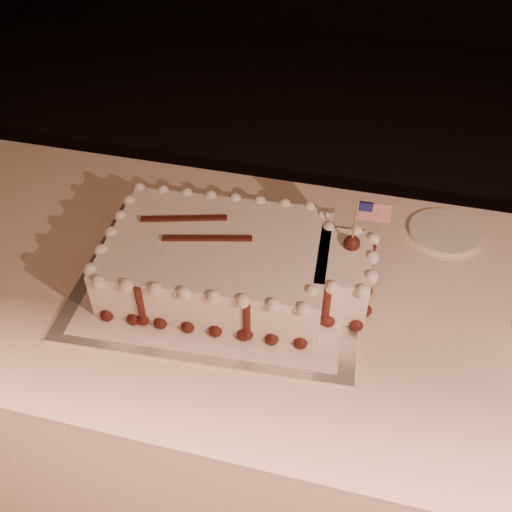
% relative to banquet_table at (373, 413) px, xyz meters
% --- Properties ---
extents(banquet_table, '(2.40, 0.80, 0.75)m').
position_rel_banquet_table_xyz_m(banquet_table, '(0.00, 0.00, 0.00)').
color(banquet_table, '#FFE0C5').
rests_on(banquet_table, ground).
extents(cake_board, '(0.63, 0.49, 0.01)m').
position_rel_banquet_table_xyz_m(cake_board, '(-0.38, -0.01, 0.38)').
color(cake_board, silver).
rests_on(cake_board, banquet_table).
extents(doily, '(0.56, 0.44, 0.00)m').
position_rel_banquet_table_xyz_m(doily, '(-0.38, -0.01, 0.38)').
color(doily, white).
rests_on(doily, cake_board).
extents(sheet_cake, '(0.57, 0.35, 0.23)m').
position_rel_banquet_table_xyz_m(sheet_cake, '(-0.35, -0.00, 0.44)').
color(sheet_cake, white).
rests_on(sheet_cake, doily).
extents(side_plate, '(0.17, 0.17, 0.01)m').
position_rel_banquet_table_xyz_m(side_plate, '(0.09, 0.28, 0.38)').
color(side_plate, white).
rests_on(side_plate, banquet_table).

